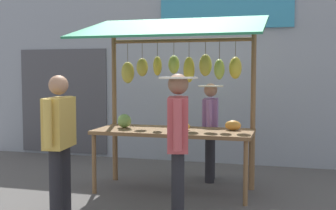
# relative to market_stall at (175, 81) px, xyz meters

# --- Properties ---
(ground_plane) EXTENTS (40.00, 40.00, 0.00)m
(ground_plane) POSITION_rel_market_stall_xyz_m (0.00, 0.07, -1.56)
(ground_plane) COLOR #514F4C
(street_backdrop) EXTENTS (9.00, 0.30, 3.40)m
(street_backdrop) POSITION_rel_market_stall_xyz_m (0.05, -2.13, 0.14)
(street_backdrop) COLOR #8C939E
(street_backdrop) RESTS_ON ground
(market_stall) EXTENTS (2.50, 1.46, 2.50)m
(market_stall) POSITION_rel_market_stall_xyz_m (0.00, 0.00, 0.00)
(market_stall) COLOR brown
(market_stall) RESTS_ON ground
(vendor_with_sunhat) EXTENTS (0.39, 0.66, 1.52)m
(vendor_with_sunhat) POSITION_rel_market_stall_xyz_m (-0.39, -0.68, -0.68)
(vendor_with_sunhat) COLOR #232328
(vendor_with_sunhat) RESTS_ON ground
(shopper_with_shopping_bag) EXTENTS (0.27, 0.70, 1.65)m
(shopper_with_shopping_bag) POSITION_rel_market_stall_xyz_m (1.00, 1.46, -0.60)
(shopper_with_shopping_bag) COLOR #232328
(shopper_with_shopping_bag) RESTS_ON ground
(shopper_in_grey_tee) EXTENTS (0.43, 0.69, 1.67)m
(shopper_in_grey_tee) POSITION_rel_market_stall_xyz_m (-0.38, 1.30, -0.57)
(shopper_in_grey_tee) COLOR #232328
(shopper_in_grey_tee) RESTS_ON ground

